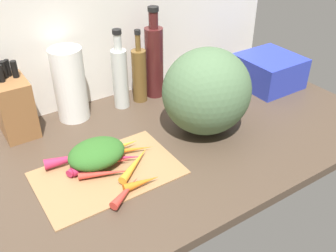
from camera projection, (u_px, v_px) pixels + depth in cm
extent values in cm
cube|color=#47382B|center=(137.00, 152.00, 123.30)|extent=(170.00, 80.00, 3.00)
cube|color=silver|center=(79.00, 25.00, 133.27)|extent=(170.00, 3.00, 60.00)
cube|color=#997047|center=(108.00, 173.00, 111.73)|extent=(41.06, 26.40, 0.80)
cone|color=#B2264C|center=(83.00, 161.00, 113.97)|extent=(12.84, 9.37, 2.33)
cone|color=orange|center=(135.00, 164.00, 112.63)|extent=(15.09, 11.82, 2.56)
cone|color=#B2264C|center=(74.00, 158.00, 114.38)|extent=(17.58, 6.32, 3.24)
cone|color=#B2264C|center=(100.00, 161.00, 113.71)|extent=(18.03, 4.06, 2.57)
cone|color=orange|center=(117.00, 147.00, 119.07)|extent=(14.51, 3.23, 2.97)
cone|color=red|center=(110.00, 161.00, 113.61)|extent=(11.57, 7.61, 2.58)
cone|color=orange|center=(130.00, 150.00, 118.77)|extent=(15.01, 7.11, 2.05)
cone|color=red|center=(107.00, 173.00, 109.33)|extent=(15.47, 8.11, 2.06)
cone|color=red|center=(126.00, 191.00, 102.62)|extent=(12.20, 8.73, 2.55)
cone|color=#B2264C|center=(116.00, 158.00, 114.91)|extent=(15.50, 9.92, 2.55)
cone|color=orange|center=(142.00, 182.00, 105.62)|extent=(10.86, 3.43, 2.51)
ellipsoid|color=#2D6023|center=(97.00, 153.00, 112.86)|extent=(17.33, 13.33, 7.33)
ellipsoid|color=#4C6B47|center=(207.00, 91.00, 124.65)|extent=(29.96, 27.99, 28.82)
cube|color=brown|center=(14.00, 106.00, 125.97)|extent=(10.59, 16.89, 19.52)
cylinder|color=black|center=(1.00, 74.00, 117.72)|extent=(1.64, 1.64, 5.50)
cylinder|color=black|center=(4.00, 70.00, 120.20)|extent=(2.05, 2.05, 5.50)
cylinder|color=black|center=(8.00, 68.00, 121.33)|extent=(1.55, 1.55, 5.50)
cylinder|color=black|center=(15.00, 69.00, 120.49)|extent=(1.97, 1.97, 5.50)
cylinder|color=white|center=(70.00, 85.00, 131.80)|extent=(11.08, 11.08, 26.15)
cylinder|color=silver|center=(120.00, 79.00, 139.78)|extent=(5.70, 5.70, 22.25)
cylinder|color=silver|center=(118.00, 42.00, 132.13)|extent=(2.80, 2.80, 6.00)
cylinder|color=black|center=(117.00, 32.00, 130.07)|extent=(3.22, 3.22, 1.60)
cylinder|color=brown|center=(139.00, 76.00, 144.24)|extent=(5.54, 5.54, 20.35)
cylinder|color=brown|center=(138.00, 42.00, 137.06)|extent=(1.98, 1.98, 6.16)
cylinder|color=black|center=(137.00, 32.00, 134.95)|extent=(2.28, 2.28, 1.60)
cylinder|color=#471919|center=(154.00, 63.00, 146.07)|extent=(6.99, 6.99, 27.23)
cylinder|color=#471919|center=(153.00, 20.00, 137.02)|extent=(3.49, 3.49, 6.19)
cylinder|color=black|center=(153.00, 9.00, 134.91)|extent=(4.02, 4.02, 1.60)
cube|color=#2838AD|center=(269.00, 71.00, 157.24)|extent=(22.43, 22.54, 12.66)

